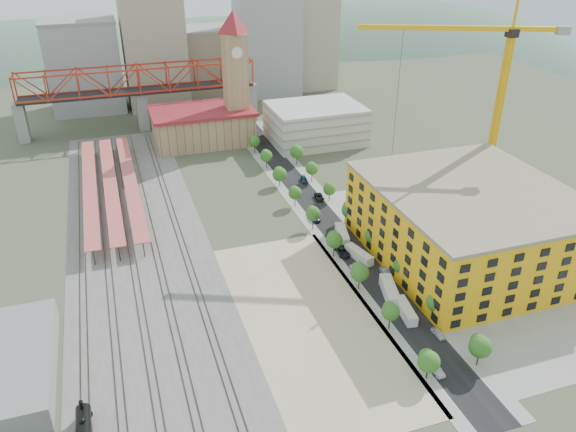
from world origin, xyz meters
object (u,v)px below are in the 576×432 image
object	(u,v)px
tower_crane	(489,81)
site_trailer_b	(390,291)
construction_building	(469,223)
site_trailer_c	(359,255)
site_trailer_d	(342,235)
site_trailer_a	(406,311)
clock_tower	(235,65)
car_0	(436,369)

from	to	relation	value
tower_crane	site_trailer_b	bearing A→B (deg)	-141.72
construction_building	site_trailer_c	distance (m)	28.12
construction_building	site_trailer_d	xyz separation A→B (m)	(-26.00, 17.44, -8.10)
site_trailer_a	site_trailer_b	distance (m)	7.49
site_trailer_b	site_trailer_d	bearing A→B (deg)	104.75
construction_building	site_trailer_b	xyz separation A→B (m)	(-26.00, -9.56, -8.03)
site_trailer_b	site_trailer_c	xyz separation A→B (m)	(0.00, 16.47, -0.16)
site_trailer_a	site_trailer_c	bearing A→B (deg)	98.25
site_trailer_d	site_trailer_b	bearing A→B (deg)	-75.99
site_trailer_b	clock_tower	bearing A→B (deg)	108.93
construction_building	tower_crane	distance (m)	43.35
clock_tower	site_trailer_b	size ratio (longest dim) A/B	5.14
construction_building	tower_crane	size ratio (longest dim) A/B	0.86
clock_tower	car_0	size ratio (longest dim) A/B	11.46
car_0	tower_crane	bearing A→B (deg)	48.60
construction_building	site_trailer_c	bearing A→B (deg)	165.12
clock_tower	tower_crane	size ratio (longest dim) A/B	0.88
site_trailer_c	car_0	size ratio (longest dim) A/B	1.98
construction_building	site_trailer_d	world-z (taller)	construction_building
tower_crane	site_trailer_a	bearing A→B (deg)	-136.47
site_trailer_a	car_0	bearing A→B (deg)	-91.68
site_trailer_c	site_trailer_d	distance (m)	10.53
clock_tower	site_trailer_b	world-z (taller)	clock_tower
car_0	clock_tower	bearing A→B (deg)	89.65
tower_crane	site_trailer_c	size ratio (longest dim) A/B	6.55
construction_building	site_trailer_d	bearing A→B (deg)	146.15
site_trailer_b	site_trailer_d	world-z (taller)	site_trailer_b
site_trailer_a	car_0	world-z (taller)	site_trailer_a
site_trailer_b	site_trailer_c	distance (m)	16.47
construction_building	site_trailer_d	size ratio (longest dim) A/B	5.28
clock_tower	site_trailer_a	world-z (taller)	clock_tower
site_trailer_a	car_0	size ratio (longest dim) A/B	1.89
construction_building	car_0	bearing A→B (deg)	-130.31
tower_crane	site_trailer_d	world-z (taller)	tower_crane
site_trailer_d	clock_tower	bearing A→B (deg)	109.54
site_trailer_d	car_0	xyz separation A→B (m)	(-3.00, -51.62, -0.54)
clock_tower	site_trailer_c	size ratio (longest dim) A/B	5.80
site_trailer_b	car_0	bearing A→B (deg)	-82.19
site_trailer_c	site_trailer_a	bearing A→B (deg)	-104.39
site_trailer_c	site_trailer_d	bearing A→B (deg)	75.61
site_trailer_c	construction_building	bearing A→B (deg)	-29.27
construction_building	site_trailer_a	bearing A→B (deg)	-146.75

